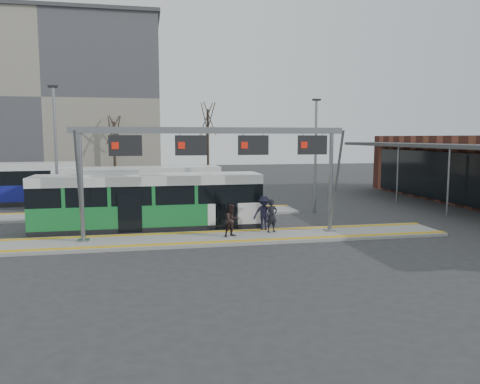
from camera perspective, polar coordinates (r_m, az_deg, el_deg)
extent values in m
plane|color=#2D2D30|center=(22.58, -1.96, -5.79)|extent=(120.00, 120.00, 0.00)
cube|color=gray|center=(22.56, -1.96, -5.60)|extent=(22.00, 3.00, 0.15)
cube|color=gray|center=(30.14, -12.01, -2.62)|extent=(20.00, 3.00, 0.15)
cube|color=gold|center=(23.66, -2.42, -4.82)|extent=(22.00, 0.35, 0.02)
cube|color=gold|center=(21.44, -1.46, -6.03)|extent=(22.00, 0.35, 0.02)
cube|color=gold|center=(31.26, -12.00, -2.13)|extent=(20.00, 0.35, 0.02)
cylinder|color=slate|center=(22.35, -18.80, 0.68)|extent=(0.20, 0.20, 5.05)
cube|color=slate|center=(22.73, -18.56, -5.59)|extent=(0.50, 0.50, 0.06)
cylinder|color=slate|center=(21.66, -19.03, 0.49)|extent=(0.12, 1.46, 4.90)
cylinder|color=slate|center=(23.95, 10.99, 1.29)|extent=(0.20, 0.20, 5.05)
cube|color=slate|center=(24.31, 10.86, -4.57)|extent=(0.50, 0.50, 0.06)
cylinder|color=slate|center=(23.31, 11.64, 1.13)|extent=(0.12, 1.46, 4.90)
cube|color=slate|center=(22.27, -3.42, 7.51)|extent=(13.00, 0.25, 0.30)
cube|color=black|center=(22.07, -13.80, 5.52)|extent=(1.50, 0.12, 0.95)
cube|color=red|center=(22.03, -14.98, 5.48)|extent=(0.32, 0.02, 0.32)
cube|color=black|center=(22.15, -5.99, 5.68)|extent=(1.50, 0.12, 0.95)
cube|color=red|center=(22.04, -7.14, 5.66)|extent=(0.32, 0.02, 0.32)
cube|color=black|center=(22.63, 1.64, 5.73)|extent=(1.50, 0.12, 0.95)
cube|color=red|center=(22.47, 0.55, 5.73)|extent=(0.32, 0.02, 0.32)
cube|color=black|center=(23.49, 8.82, 5.69)|extent=(1.50, 0.12, 0.95)
cube|color=red|center=(23.27, 7.83, 5.70)|extent=(0.32, 0.02, 0.32)
cube|color=#3F3F42|center=(32.66, 26.70, 4.97)|extent=(4.00, 30.00, 0.25)
cylinder|color=slate|center=(31.76, 24.07, 1.19)|extent=(0.14, 0.14, 4.30)
cylinder|color=slate|center=(36.79, 18.67, 2.09)|extent=(0.14, 0.14, 4.30)
cube|color=gray|center=(58.82, -21.90, 10.25)|extent=(24.00, 12.00, 18.00)
cube|color=#3F3F42|center=(60.17, -22.30, 19.01)|extent=(24.50, 12.50, 0.40)
cube|color=black|center=(25.31, -10.91, -4.15)|extent=(11.75, 2.53, 0.34)
cube|color=#1A7834|center=(25.18, -10.95, -2.51)|extent=(11.75, 2.53, 1.13)
cube|color=black|center=(25.04, -11.00, -0.13)|extent=(11.75, 2.45, 0.98)
cube|color=white|center=(24.96, -11.04, 1.54)|extent=(11.75, 2.53, 0.49)
cube|color=orange|center=(25.70, 2.15, 1.59)|extent=(0.05, 1.75, 0.27)
cube|color=white|center=(24.99, -15.55, 2.33)|extent=(2.94, 1.75, 0.29)
cylinder|color=black|center=(24.49, -20.57, -4.07)|extent=(0.98, 0.30, 0.98)
cylinder|color=black|center=(26.62, -19.84, -3.20)|extent=(0.98, 0.30, 0.98)
cylinder|color=black|center=(24.46, -2.60, -3.65)|extent=(0.98, 0.30, 0.98)
cylinder|color=black|center=(26.59, -3.34, -2.82)|extent=(0.98, 0.30, 0.98)
cube|color=black|center=(33.64, -12.10, -1.51)|extent=(11.28, 2.69, 0.33)
cube|color=#1A7834|center=(33.55, -12.13, -0.32)|extent=(11.28, 2.69, 1.08)
cube|color=black|center=(33.44, -12.17, 1.39)|extent=(11.28, 2.62, 0.94)
cube|color=white|center=(33.39, -12.20, 2.59)|extent=(11.28, 2.69, 0.47)
cylinder|color=black|center=(32.75, -18.97, -1.41)|extent=(0.94, 0.31, 0.94)
cylinder|color=black|center=(34.81, -18.62, -0.93)|extent=(0.94, 0.31, 0.94)
cylinder|color=black|center=(32.78, -6.19, -1.07)|extent=(0.94, 0.31, 0.94)
cylinder|color=black|center=(34.83, -6.60, -0.62)|extent=(0.94, 0.31, 0.94)
cylinder|color=black|center=(36.10, -22.50, -0.77)|extent=(1.03, 0.36, 1.01)
cylinder|color=black|center=(38.34, -22.04, -0.34)|extent=(1.03, 0.36, 1.01)
imported|color=black|center=(23.40, 3.89, -2.91)|extent=(0.68, 0.53, 1.66)
imported|color=black|center=(22.39, -1.00, -3.47)|extent=(0.93, 0.84, 1.56)
imported|color=black|center=(23.90, 2.95, -2.59)|extent=(1.15, 0.69, 1.75)
cylinder|color=#382B21|center=(50.98, -15.03, 4.63)|extent=(0.28, 0.28, 6.47)
cylinder|color=#382B21|center=(54.07, -3.93, 5.78)|extent=(0.28, 0.28, 8.04)
cylinder|color=slate|center=(27.62, -21.50, 3.99)|extent=(0.16, 0.16, 7.60)
cube|color=black|center=(27.73, -21.85, 11.85)|extent=(0.50, 0.25, 0.12)
cylinder|color=slate|center=(30.34, 9.18, 4.22)|extent=(0.16, 0.16, 7.23)
cube|color=black|center=(30.40, 9.31, 11.04)|extent=(0.50, 0.25, 0.12)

